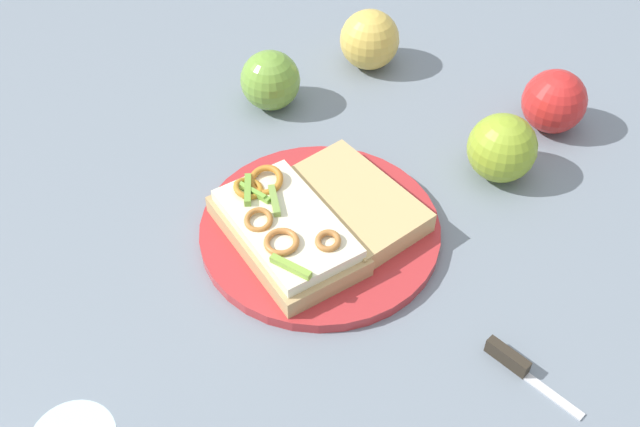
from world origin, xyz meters
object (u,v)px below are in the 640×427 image
apple_0 (554,101)px  apple_3 (502,148)px  apple_1 (270,80)px  plate (320,230)px  knife (517,365)px  apple_2 (370,40)px  bread_slice_side (352,203)px  sandwich (285,230)px

apple_0 → apple_3: 0.12m
apple_0 → apple_1: 0.36m
apple_3 → apple_1: bearing=8.6°
plate → apple_3: apple_3 is taller
apple_1 → knife: size_ratio=0.72×
apple_0 → apple_2: size_ratio=0.98×
plate → knife: size_ratio=2.48×
apple_1 → knife: 0.48m
apple_3 → knife: size_ratio=0.76×
apple_0 → knife: bearing=108.2°
bread_slice_side → apple_3: apple_3 is taller
sandwich → knife: size_ratio=1.89×
bread_slice_side → sandwich: bearing=83.0°
apple_1 → apple_3: 0.31m
apple_2 → plate: bearing=112.5°
apple_0 → apple_2: (0.26, 0.02, 0.00)m
knife → apple_0: bearing=118.9°
apple_3 → knife: apple_3 is taller
plate → sandwich: sandwich is taller
apple_2 → apple_3: (-0.24, 0.10, -0.00)m
apple_1 → knife: (-0.44, 0.19, -0.03)m
apple_0 → knife: apple_0 is taller
apple_0 → apple_3: bearing=82.2°
sandwich → apple_3: (-0.14, -0.24, 0.01)m
plate → apple_1: bearing=-40.1°
apple_1 → apple_2: apple_2 is taller
sandwich → bread_slice_side: bearing=-91.0°
bread_slice_side → apple_2: apple_2 is taller
knife → bread_slice_side: bearing=172.7°
sandwich → bread_slice_side: 0.09m
knife → apple_2: bearing=148.7°
plate → apple_0: apple_0 is taller
bread_slice_side → apple_1: 0.23m
plate → knife: (-0.25, 0.04, 0.00)m
sandwich → apple_2: 0.36m
apple_3 → plate: bearing=59.3°
sandwich → apple_3: apple_3 is taller
sandwich → apple_2: size_ratio=2.47×
sandwich → apple_1: size_ratio=2.61×
plate → apple_3: (-0.12, -0.20, 0.03)m
apple_2 → apple_3: bearing=157.4°
apple_2 → apple_0: bearing=-176.6°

